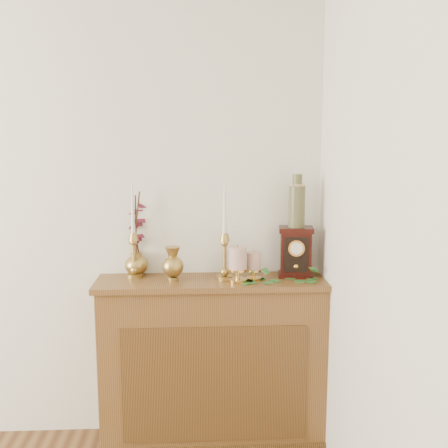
{
  "coord_description": "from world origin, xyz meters",
  "views": [
    {
      "loc": [
        1.32,
        -0.61,
        1.67
      ],
      "look_at": [
        1.46,
        2.05,
        1.24
      ],
      "focal_mm": 42.0,
      "sensor_mm": 36.0,
      "label": 1
    }
  ],
  "objects": [
    {
      "name": "mantel_clock",
      "position": [
        1.85,
        2.14,
        1.06
      ],
      "size": [
        0.2,
        0.15,
        0.27
      ],
      "rotation": [
        0.0,
        0.0,
        -0.13
      ],
      "color": "#340D0A",
      "rests_on": "console_shelf"
    },
    {
      "name": "console_shelf",
      "position": [
        1.4,
        2.1,
        0.44
      ],
      "size": [
        1.24,
        0.34,
        0.93
      ],
      "color": "brown",
      "rests_on": "ground"
    },
    {
      "name": "ceramic_vase",
      "position": [
        1.85,
        2.14,
        1.33
      ],
      "size": [
        0.09,
        0.09,
        0.28
      ],
      "rotation": [
        0.0,
        0.0,
        -0.13
      ],
      "color": "#1B372C",
      "rests_on": "mantel_clock"
    },
    {
      "name": "pillar_candle_left",
      "position": [
        1.53,
        2.04,
        1.03
      ],
      "size": [
        0.1,
        0.1,
        0.2
      ],
      "rotation": [
        0.0,
        0.0,
        0.06
      ],
      "color": "gold",
      "rests_on": "console_shelf"
    },
    {
      "name": "bud_vase",
      "position": [
        1.19,
        2.08,
        1.02
      ],
      "size": [
        0.11,
        0.11,
        0.18
      ],
      "rotation": [
        0.0,
        0.0,
        0.13
      ],
      "color": "#B49848",
      "rests_on": "console_shelf"
    },
    {
      "name": "candlestick_center",
      "position": [
        1.46,
        2.09,
        1.1
      ],
      "size": [
        0.09,
        0.09,
        0.51
      ],
      "rotation": [
        0.0,
        0.0,
        -0.06
      ],
      "color": "#B49848",
      "rests_on": "console_shelf"
    },
    {
      "name": "ivy_garland",
      "position": [
        1.73,
        2.05,
        0.94
      ],
      "size": [
        0.45,
        0.19,
        0.08
      ],
      "rotation": [
        0.0,
        0.0,
        0.36
      ],
      "color": "#2D6627",
      "rests_on": "console_shelf"
    },
    {
      "name": "candlestick_left",
      "position": [
        0.98,
        2.16,
        1.09
      ],
      "size": [
        0.08,
        0.08,
        0.5
      ],
      "rotation": [
        0.0,
        0.0,
        -0.03
      ],
      "color": "#B49848",
      "rests_on": "console_shelf"
    },
    {
      "name": "ginger_jar",
      "position": [
        0.99,
        2.23,
        1.14
      ],
      "size": [
        0.19,
        0.2,
        0.47
      ],
      "rotation": [
        0.0,
        0.0,
        0.08
      ],
      "color": "#B49848",
      "rests_on": "console_shelf"
    },
    {
      "name": "pillar_candle_right",
      "position": [
        1.62,
        2.08,
        1.01
      ],
      "size": [
        0.08,
        0.08,
        0.16
      ],
      "rotation": [
        0.0,
        0.0,
        -0.3
      ],
      "color": "gold",
      "rests_on": "console_shelf"
    }
  ]
}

